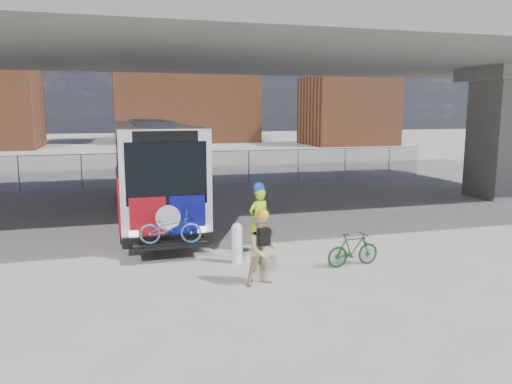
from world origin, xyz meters
name	(u,v)px	position (x,y,z in m)	size (l,w,h in m)	color
ground	(227,238)	(0.00, 0.00, 0.00)	(160.00, 160.00, 0.00)	#9E9991
bus	(150,161)	(-2.00, 4.65, 2.11)	(2.67, 12.97, 3.69)	silver
overpass	(202,44)	(0.00, 4.00, 6.54)	(40.00, 16.00, 7.95)	#605E59
chainlink_fence	(178,159)	(0.00, 12.00, 1.42)	(30.00, 0.06, 30.00)	gray
brick_buildings	(149,99)	(1.23, 48.23, 5.42)	(54.00, 22.00, 12.00)	brown
smokestack	(237,50)	(14.00, 55.00, 12.50)	(2.20, 2.20, 25.00)	brown
bollard	(237,242)	(-0.32, -2.63, 0.59)	(0.29, 0.29, 1.10)	beige
cyclist_hivis	(259,218)	(0.57, -1.68, 0.98)	(0.79, 0.65, 2.04)	#99DC17
cyclist_tan	(263,249)	(-0.14, -4.42, 0.86)	(0.93, 0.79, 1.81)	tan
bike_parked	(353,249)	(2.55, -3.74, 0.45)	(0.42, 1.50, 0.90)	#15421E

